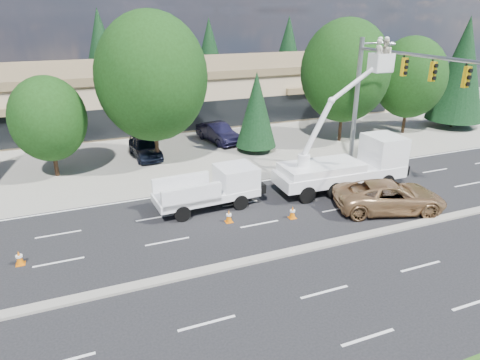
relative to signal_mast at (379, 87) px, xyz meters
name	(u,v)px	position (x,y,z in m)	size (l,w,h in m)	color
ground	(288,253)	(-10.03, -7.04, -6.06)	(140.00, 140.00, 0.00)	black
concrete_apron	(180,141)	(-10.03, 12.96, -6.05)	(140.00, 22.00, 0.01)	gray
road_median	(288,252)	(-10.03, -7.04, -6.00)	(120.00, 0.55, 0.12)	gray
strip_mall	(155,90)	(-10.03, 22.93, -3.23)	(50.40, 15.40, 5.50)	tan
tree_front_c	(48,119)	(-20.03, 7.96, -2.06)	(4.92, 4.92, 6.83)	#332114
tree_front_d	(152,77)	(-13.03, 7.96, 0.27)	(7.79, 7.79, 10.81)	#332114
tree_front_e	(256,110)	(-5.03, 7.96, -2.66)	(3.21, 3.21, 6.33)	#332114
tree_front_f	(345,71)	(2.97, 7.96, -0.08)	(7.35, 7.35, 10.20)	#332114
tree_front_g	(410,78)	(9.97, 7.96, -0.99)	(6.24, 6.24, 8.66)	#332114
tree_front_h	(462,69)	(15.97, 7.96, -0.55)	(5.20, 5.20, 10.26)	#332114
tree_back_b	(101,52)	(-14.03, 34.96, -0.14)	(5.60, 5.60, 11.03)	#332114
tree_back_c	(209,53)	(-0.03, 34.96, -0.79)	(4.98, 4.98, 9.81)	#332114
tree_back_d	(288,49)	(11.97, 34.96, -0.68)	(5.08, 5.08, 10.02)	#332114
signal_mast	(379,87)	(0.00, 0.00, 0.00)	(2.76, 10.16, 9.00)	gray
utility_pickup	(214,192)	(-11.59, -0.82, -5.12)	(6.05, 2.62, 2.27)	white
bucket_truck	(351,159)	(-2.62, -1.32, -4.12)	(8.47, 2.92, 9.23)	white
traffic_cone_a	(19,258)	(-21.63, -3.38, -5.72)	(0.40, 0.40, 0.70)	#DA6506
traffic_cone_b	(229,216)	(-11.46, -2.99, -5.72)	(0.40, 0.40, 0.70)	#DA6506
traffic_cone_c	(292,212)	(-8.06, -3.84, -5.72)	(0.40, 0.40, 0.70)	#DA6506
traffic_cone_d	(362,194)	(-2.97, -3.18, -5.72)	(0.40, 0.40, 0.70)	#DA6506
minivan	(390,196)	(-2.49, -4.99, -5.20)	(2.85, 6.17, 1.72)	#A67D50
parked_car_west	(145,147)	(-13.62, 9.74, -5.24)	(1.93, 4.79, 1.63)	black
parked_car_east	(218,133)	(-7.04, 11.51, -5.23)	(1.74, 4.99, 1.65)	black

